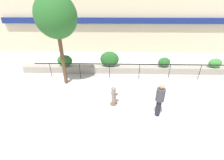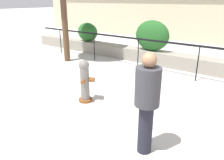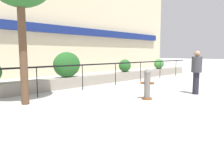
{
  "view_description": "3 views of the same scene",
  "coord_description": "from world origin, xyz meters",
  "px_view_note": "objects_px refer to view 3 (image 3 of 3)",
  "views": [
    {
      "loc": [
        -1.69,
        -4.98,
        4.93
      ],
      "look_at": [
        -1.91,
        2.93,
        0.87
      ],
      "focal_mm": 24.0,
      "sensor_mm": 36.0,
      "label": 1
    },
    {
      "loc": [
        1.81,
        -1.93,
        2.45
      ],
      "look_at": [
        -1.47,
        2.41,
        0.43
      ],
      "focal_mm": 35.0,
      "sensor_mm": 36.0,
      "label": 2
    },
    {
      "loc": [
        -8.15,
        -2.65,
        1.62
      ],
      "look_at": [
        -2.04,
        3.19,
        0.59
      ],
      "focal_mm": 35.0,
      "sensor_mm": 36.0,
      "label": 3
    }
  ],
  "objects_px": {
    "hedge_bush_3": "(159,64)",
    "fire_hydrant": "(147,84)",
    "hedge_bush_2": "(125,66)",
    "pedestrian": "(197,70)",
    "hedge_bush_1": "(67,65)"
  },
  "relations": [
    {
      "from": "fire_hydrant",
      "to": "pedestrian",
      "type": "distance_m",
      "value": 2.36
    },
    {
      "from": "hedge_bush_2",
      "to": "fire_hydrant",
      "type": "xyz_separation_m",
      "value": [
        -3.82,
        -4.29,
        -0.33
      ]
    },
    {
      "from": "hedge_bush_1",
      "to": "fire_hydrant",
      "type": "relative_size",
      "value": 1.33
    },
    {
      "from": "hedge_bush_1",
      "to": "fire_hydrant",
      "type": "bearing_deg",
      "value": -84.73
    },
    {
      "from": "hedge_bush_2",
      "to": "hedge_bush_3",
      "type": "relative_size",
      "value": 0.94
    },
    {
      "from": "hedge_bush_3",
      "to": "pedestrian",
      "type": "height_order",
      "value": "pedestrian"
    },
    {
      "from": "hedge_bush_2",
      "to": "fire_hydrant",
      "type": "height_order",
      "value": "hedge_bush_2"
    },
    {
      "from": "hedge_bush_3",
      "to": "fire_hydrant",
      "type": "bearing_deg",
      "value": -150.91
    },
    {
      "from": "hedge_bush_3",
      "to": "fire_hydrant",
      "type": "relative_size",
      "value": 0.9
    },
    {
      "from": "hedge_bush_3",
      "to": "fire_hydrant",
      "type": "xyz_separation_m",
      "value": [
        -7.7,
        -4.29,
        -0.31
      ]
    },
    {
      "from": "hedge_bush_2",
      "to": "pedestrian",
      "type": "distance_m",
      "value": 5.38
    },
    {
      "from": "fire_hydrant",
      "to": "pedestrian",
      "type": "relative_size",
      "value": 0.62
    },
    {
      "from": "hedge_bush_2",
      "to": "hedge_bush_1",
      "type": "bearing_deg",
      "value": 180.0
    },
    {
      "from": "hedge_bush_3",
      "to": "fire_hydrant",
      "type": "distance_m",
      "value": 8.82
    },
    {
      "from": "fire_hydrant",
      "to": "hedge_bush_2",
      "type": "bearing_deg",
      "value": 48.29
    }
  ]
}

